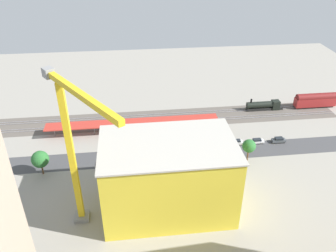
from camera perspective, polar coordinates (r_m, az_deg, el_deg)
The scene contains 25 objects.
ground_plane at distance 114.21m, azimuth 1.38°, elevation -3.45°, with size 204.47×204.47×0.00m, color gray.
rail_bed at distance 130.54m, azimuth 0.27°, elevation 1.30°, with size 127.80×13.73×0.01m, color #5B544C.
street_asphalt at distance 110.64m, azimuth 1.67°, elevation -4.71°, with size 127.80×9.00×0.01m, color #424244.
track_rails at distance 130.45m, azimuth 0.27°, elevation 1.37°, with size 127.79×8.38×0.12m.
platform_canopy_near at distance 121.09m, azimuth -5.79°, elevation 0.61°, with size 60.28×5.88×3.88m.
locomotive at distance 141.15m, azimuth 15.73°, elevation 3.27°, with size 14.55×2.74×4.91m.
passenger_coach at distance 149.29m, azimuth 23.19°, elevation 3.98°, with size 16.54×3.33×5.93m.
parked_car_0 at distance 121.88m, azimuth 17.82°, elevation -2.24°, with size 4.63×1.94×1.79m.
parked_car_1 at distance 119.40m, azimuth 14.47°, elevation -2.46°, with size 4.80×1.80×1.58m.
parked_car_2 at distance 117.28m, azimuth 11.27°, elevation -2.66°, with size 4.14×1.79×1.69m.
parked_car_3 at distance 114.90m, azimuth 7.67°, elevation -3.09°, with size 4.18×1.98×1.61m.
parked_car_4 at distance 113.45m, azimuth 4.17°, elevation -3.34°, with size 4.44×2.04×1.65m.
parked_car_5 at distance 112.56m, azimuth 0.41°, elevation -3.54°, with size 4.56×1.81×1.71m.
construction_building at distance 86.29m, azimuth 0.02°, elevation -8.46°, with size 31.87×19.87×19.22m, color yellow.
construction_roof_slab at distance 80.45m, azimuth 0.02°, elevation -3.03°, with size 32.47×20.47×0.40m, color #B7B2A8.
tower_crane at distance 76.04m, azimuth -15.27°, elevation -3.26°, with size 17.00×24.23×38.59m.
box_truck_0 at distance 106.05m, azimuth 5.82°, elevation -5.58°, with size 9.03×2.52×3.28m.
box_truck_1 at distance 103.24m, azimuth -5.29°, elevation -6.74°, with size 9.14×2.88×3.11m.
box_truck_2 at distance 101.98m, azimuth -6.08°, elevation -7.21°, with size 8.58×3.24×3.60m.
street_tree_0 at distance 103.79m, azimuth -3.39°, elevation -4.24°, with size 5.82×5.82×7.67m.
street_tree_1 at distance 102.55m, azimuth -6.62°, elevation -4.81°, with size 5.39×5.39×7.57m.
street_tree_2 at distance 106.20m, azimuth -20.38°, elevation -5.19°, with size 5.02×5.02×7.74m.
street_tree_3 at distance 107.81m, azimuth 13.24°, elevation -3.25°, with size 4.13×4.13×7.45m.
street_tree_4 at distance 103.59m, azimuth 3.09°, elevation -4.53°, with size 4.92×4.92×6.89m.
traffic_light at distance 104.39m, azimuth 1.56°, elevation -4.19°, with size 0.50×0.36×6.66m.
Camera 1 is at (13.05, 93.60, 64.12)m, focal length 36.88 mm.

